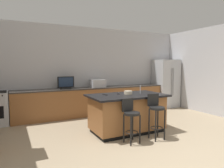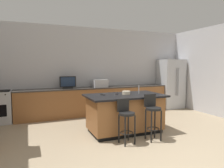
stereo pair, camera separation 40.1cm
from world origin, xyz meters
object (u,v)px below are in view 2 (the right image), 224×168
at_px(bar_stool_left, 126,117).
at_px(cell_phone, 117,94).
at_px(tv_remote, 103,95).
at_px(kitchen_island, 125,113).
at_px(bar_stool_right, 153,113).
at_px(microwave, 100,83).
at_px(tv_monitor, 68,83).
at_px(refrigerator, 171,84).
at_px(fruit_bowl, 126,93).

relative_size(bar_stool_left, cell_phone, 6.33).
relative_size(bar_stool_left, tv_remote, 5.58).
bearing_deg(cell_phone, kitchen_island, -25.47).
distance_m(kitchen_island, bar_stool_right, 0.81).
xyz_separation_m(kitchen_island, cell_phone, (-0.13, 0.20, 0.46)).
xyz_separation_m(kitchen_island, microwave, (0.07, 2.07, 0.57)).
bearing_deg(kitchen_island, tv_monitor, 117.09).
relative_size(kitchen_island, refrigerator, 1.01).
bearing_deg(microwave, refrigerator, -1.18).
xyz_separation_m(kitchen_island, tv_remote, (-0.52, 0.18, 0.47)).
relative_size(microwave, cell_phone, 3.20).
bearing_deg(fruit_bowl, bar_stool_left, -116.67).
xyz_separation_m(refrigerator, bar_stool_right, (-2.66, -2.73, -0.33)).
height_order(bar_stool_left, fruit_bowl, fruit_bowl).
relative_size(microwave, bar_stool_left, 0.51).
bearing_deg(bar_stool_left, kitchen_island, 58.53).
bearing_deg(fruit_bowl, kitchen_island, -139.84).
relative_size(refrigerator, bar_stool_left, 1.99).
xyz_separation_m(bar_stool_left, fruit_bowl, (0.37, 0.73, 0.41)).
height_order(refrigerator, fruit_bowl, refrigerator).
bearing_deg(bar_stool_right, tv_remote, 134.72).
xyz_separation_m(bar_stool_right, tv_remote, (-0.85, 0.90, 0.33)).
xyz_separation_m(microwave, bar_stool_right, (0.26, -2.79, -0.44)).
bearing_deg(bar_stool_left, tv_monitor, 97.83).
bearing_deg(kitchen_island, bar_stool_left, -114.21).
relative_size(kitchen_island, fruit_bowl, 9.25).
distance_m(tv_monitor, fruit_bowl, 2.25).
xyz_separation_m(microwave, bar_stool_left, (-0.37, -2.75, -0.49)).
xyz_separation_m(refrigerator, fruit_bowl, (-2.93, -1.95, 0.04)).
relative_size(tv_monitor, tv_remote, 3.02).
height_order(microwave, fruit_bowl, microwave).
relative_size(bar_stool_right, tv_remote, 5.98).
height_order(tv_monitor, fruit_bowl, tv_monitor).
height_order(kitchen_island, cell_phone, cell_phone).
height_order(bar_stool_right, cell_phone, bar_stool_right).
bearing_deg(refrigerator, tv_remote, -152.45).
bearing_deg(bar_stool_left, bar_stool_right, -11.55).
height_order(kitchen_island, microwave, microwave).
relative_size(tv_monitor, bar_stool_left, 0.54).
xyz_separation_m(kitchen_island, bar_stool_right, (0.33, -0.73, 0.13)).
relative_size(cell_phone, tv_remote, 0.88).
relative_size(kitchen_island, cell_phone, 12.71).
height_order(refrigerator, bar_stool_right, refrigerator).
bearing_deg(bar_stool_right, microwave, 96.80).
xyz_separation_m(cell_phone, tv_remote, (-0.39, -0.02, 0.01)).
xyz_separation_m(microwave, fruit_bowl, (-0.01, -2.02, -0.07)).
xyz_separation_m(bar_stool_right, cell_phone, (-0.46, 0.92, 0.33)).
bearing_deg(fruit_bowl, cell_phone, 142.87).
distance_m(bar_stool_left, cell_phone, 0.97).
xyz_separation_m(tv_monitor, fruit_bowl, (1.09, -1.96, -0.13)).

